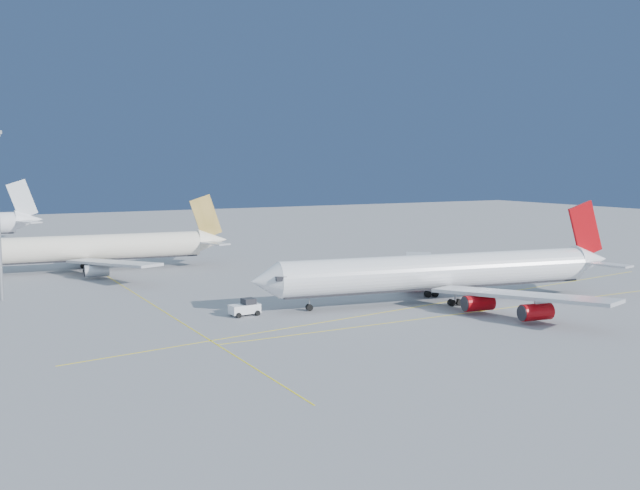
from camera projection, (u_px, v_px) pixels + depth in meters
The scene contains 5 objects.
ground at pixel (410, 298), 121.08m from camera, with size 500.00×500.00×0.00m, color slate.
taxiway_lines at pixel (317, 300), 119.59m from camera, with size 118.86×140.00×0.02m.
airliner_virgin at pixel (446, 272), 118.10m from camera, with size 66.12×58.81×16.35m.
airliner_etihad at pixel (89, 248), 152.22m from camera, with size 61.26×56.26×15.99m.
pushback_tug at pixel (245, 308), 107.30m from camera, with size 4.65×3.03×2.53m.
Camera 1 is at (-70.75, -97.28, 22.59)m, focal length 40.00 mm.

